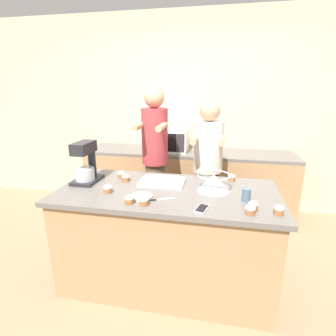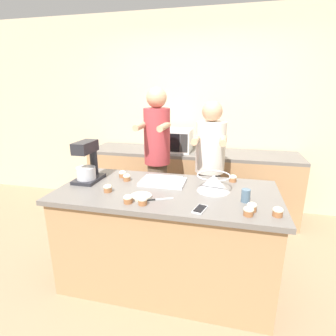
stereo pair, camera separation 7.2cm
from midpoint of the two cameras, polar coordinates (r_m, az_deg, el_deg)
The scene contains 23 objects.
ground_plane at distance 2.67m, azimuth 0.60°, elevation -22.73°, with size 16.00×16.00×0.00m, color #937A5B.
back_wall at distance 3.82m, azimuth 6.62°, elevation 11.52°, with size 10.00×0.06×2.70m.
island_counter at distance 2.41m, azimuth 0.63°, elevation -14.57°, with size 1.84×0.89×0.88m.
back_counter at distance 3.68m, azimuth 5.50°, elevation -3.16°, with size 2.80×0.60×0.89m.
person_left at distance 2.94m, azimuth -1.66°, elevation 1.64°, with size 0.31×0.48×1.72m.
person_right at distance 2.87m, azimuth 9.70°, elevation -0.77°, with size 0.33×0.49×1.58m.
stand_mixer at distance 2.48m, azimuth -16.36°, elevation 0.89°, with size 0.20×0.30×0.37m.
mixing_bowl at distance 2.21m, azimuth 10.80°, elevation -3.08°, with size 0.28×0.28×0.14m.
baking_tray at distance 2.36m, azimuth -0.26°, elevation -2.88°, with size 0.40×0.28×0.04m.
microwave_oven at distance 3.56m, azimuth 1.81°, elevation 6.10°, with size 0.48×0.37×0.29m.
cell_phone at distance 1.88m, azimuth 8.08°, elevation -8.86°, with size 0.10×0.16×0.01m.
drinking_glass at distance 2.06m, azimuth 17.52°, elevation -5.76°, with size 0.07×0.07×0.10m.
small_plate at distance 2.07m, azimuth -4.90°, elevation -6.15°, with size 0.17×0.17×0.02m.
knife at distance 2.02m, azimuth -1.32°, elevation -6.86°, with size 0.21×0.11×0.01m.
cupcake_0 at distance 1.93m, azimuth -4.48°, elevation -7.08°, with size 0.07×0.07×0.07m.
cupcake_1 at distance 1.86m, azimuth 18.21°, elevation -8.90°, with size 0.07×0.07×0.07m.
cupcake_2 at distance 2.21m, azimuth -12.08°, elevation -4.30°, with size 0.07×0.07×0.07m.
cupcake_3 at distance 2.54m, azimuth -9.09°, elevation -1.29°, with size 0.07×0.07×0.07m.
cupcake_4 at distance 1.92m, azimuth 23.81°, elevation -8.68°, with size 0.07×0.07×0.07m.
cupcake_5 at distance 1.93m, azimuth 18.82°, elevation -8.00°, with size 0.07×0.07×0.07m.
cupcake_6 at distance 2.47m, azimuth 14.75°, elevation -2.16°, with size 0.07×0.07×0.07m.
cupcake_7 at distance 2.44m, azimuth -8.14°, elevation -2.01°, with size 0.07×0.07×0.07m.
cupcake_8 at distance 1.97m, azimuth -7.66°, elevation -6.69°, with size 0.07×0.07×0.07m.
Camera 2 is at (0.48, -2.00, 1.70)m, focal length 28.00 mm.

